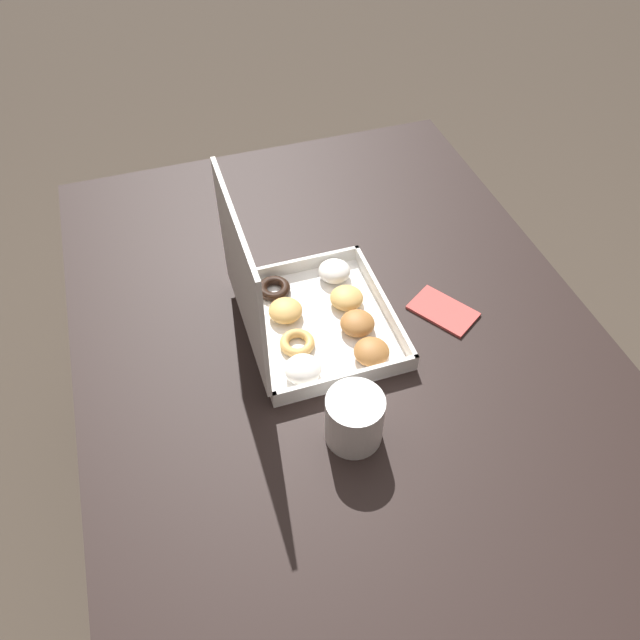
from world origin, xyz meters
TOP-DOWN VIEW (x-y plane):
  - ground_plane at (0.00, 0.00)m, footprint 8.00×8.00m
  - dining_table at (0.00, 0.00)m, footprint 1.30×0.96m
  - donut_box at (0.04, 0.06)m, footprint 0.31×0.27m
  - coffee_mug at (-0.20, 0.05)m, footprint 0.09×0.09m
  - paper_napkin at (-0.00, -0.21)m, footprint 0.14×0.13m

SIDE VIEW (x-z plane):
  - ground_plane at x=0.00m, z-range 0.00..0.00m
  - dining_table at x=0.00m, z-range 0.29..1.04m
  - paper_napkin at x=0.00m, z-range 0.75..0.76m
  - coffee_mug at x=-0.20m, z-range 0.75..0.85m
  - donut_box at x=0.04m, z-range 0.66..0.96m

